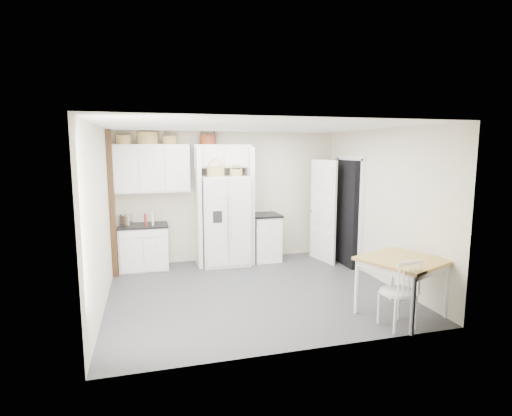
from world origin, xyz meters
name	(u,v)px	position (x,y,z in m)	size (l,w,h in m)	color
floor	(254,291)	(0.00, 0.00, 0.00)	(4.50, 4.50, 0.00)	#37363D
ceiling	(253,127)	(0.00, 0.00, 2.60)	(4.50, 4.50, 0.00)	white
wall_back	(228,197)	(0.00, 2.00, 1.30)	(4.50, 4.50, 0.00)	beige
wall_left	(100,218)	(-2.25, 0.00, 1.30)	(4.00, 4.00, 0.00)	beige
wall_right	(380,206)	(2.25, 0.00, 1.30)	(4.00, 4.00, 0.00)	beige
refrigerator	(225,220)	(-0.15, 1.65, 0.88)	(0.90, 0.73, 1.75)	silver
base_cab_left	(144,248)	(-1.70, 1.70, 0.41)	(0.88, 0.56, 0.82)	silver
base_cab_right	(265,238)	(0.70, 1.70, 0.46)	(0.52, 0.62, 0.91)	silver
dining_table	(401,287)	(1.70, -1.45, 0.40)	(0.96, 0.96, 0.80)	#A0763B
windsor_chair	(398,292)	(1.43, -1.75, 0.47)	(0.46, 0.42, 0.94)	silver
counter_left	(143,226)	(-1.70, 1.70, 0.84)	(0.92, 0.60, 0.04)	black
counter_right	(266,215)	(0.70, 1.70, 0.94)	(0.56, 0.67, 0.04)	black
toaster	(123,221)	(-2.05, 1.65, 0.96)	(0.30, 0.17, 0.21)	silver
cookbook_red	(146,220)	(-1.65, 1.62, 0.96)	(0.03, 0.14, 0.22)	maroon
cookbook_cream	(153,219)	(-1.52, 1.62, 0.97)	(0.03, 0.16, 0.24)	beige
basket_upper_a	(124,140)	(-1.98, 1.83, 2.43)	(0.29, 0.29, 0.16)	olive
basket_upper_b	(148,138)	(-1.55, 1.83, 2.46)	(0.39, 0.39, 0.23)	olive
basket_upper_c	(170,140)	(-1.15, 1.83, 2.43)	(0.27, 0.27, 0.16)	olive
basket_bridge_a	(208,140)	(-0.43, 1.83, 2.44)	(0.32, 0.32, 0.18)	#562A16
basket_fridge_a	(216,172)	(-0.33, 1.55, 1.84)	(0.33, 0.33, 0.18)	olive
basket_fridge_b	(236,173)	(0.06, 1.55, 1.81)	(0.24, 0.24, 0.13)	olive
upper_cabinet	(152,168)	(-1.50, 1.83, 1.90)	(1.40, 0.34, 0.90)	silver
bridge_cabinet	(222,156)	(-0.15, 1.83, 2.12)	(1.12, 0.34, 0.45)	silver
fridge_panel_left	(198,207)	(-0.66, 1.70, 1.15)	(0.08, 0.60, 2.30)	silver
fridge_panel_right	(249,205)	(0.36, 1.70, 1.15)	(0.08, 0.60, 2.30)	silver
trim_post	(112,205)	(-2.20, 1.35, 1.30)	(0.09, 0.09, 2.60)	black
doorway_void	(347,213)	(2.16, 1.00, 1.02)	(0.18, 0.85, 2.05)	black
door_slab	(323,211)	(1.80, 1.33, 1.02)	(0.80, 0.04, 2.05)	white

